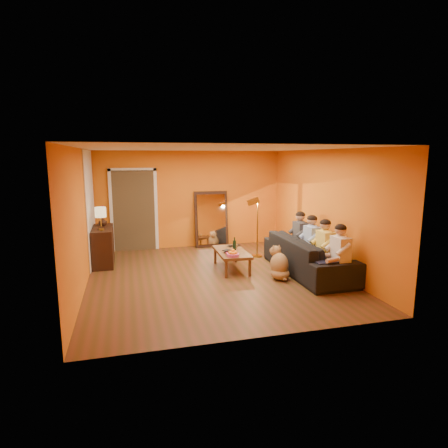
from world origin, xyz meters
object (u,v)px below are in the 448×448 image
object	(u,v)px
person_mid_right	(312,243)
tumbler	(235,247)
sofa	(308,255)
person_mid_left	(325,249)
wine_bottle	(234,244)
person_far_left	(340,256)
coffee_table	(232,260)
dog	(279,262)
person_far_right	(300,238)
laptop	(235,246)
table_lamp	(101,219)
sideboard	(103,246)
mirror_frame	(211,219)
floor_lamp	(257,228)
vase	(103,221)

from	to	relation	value
person_mid_right	tumbler	xyz separation A→B (m)	(-1.52, 0.65, -0.14)
sofa	person_mid_left	world-z (taller)	person_mid_left
person_mid_right	wine_bottle	bearing A→B (deg)	163.22
sofa	person_far_left	xyz separation A→B (m)	(0.13, -1.00, 0.23)
coffee_table	person_mid_left	size ratio (longest dim) A/B	1.00
dog	person_far_left	size ratio (longest dim) A/B	0.56
person_far_right	laptop	size ratio (longest dim) A/B	3.85
table_lamp	wine_bottle	world-z (taller)	table_lamp
person_far_left	sideboard	bearing A→B (deg)	147.35
mirror_frame	person_far_right	world-z (taller)	mirror_frame
mirror_frame	coffee_table	distance (m)	2.32
laptop	mirror_frame	bearing A→B (deg)	83.07
mirror_frame	person_mid_right	xyz separation A→B (m)	(1.58, -2.78, -0.15)
floor_lamp	person_mid_right	distance (m)	1.58
wine_bottle	sofa	bearing A→B (deg)	-21.64
dog	vase	xyz separation A→B (m)	(-3.49, 2.27, 0.61)
laptop	person_far_right	bearing A→B (deg)	-23.22
floor_lamp	vase	size ratio (longest dim) A/B	7.02
sofa	person_mid_left	distance (m)	0.52
dog	wine_bottle	size ratio (longest dim) A/B	2.20
person_mid_right	vase	xyz separation A→B (m)	(-4.37, 1.95, 0.34)
mirror_frame	person_far_right	bearing A→B (deg)	-54.69
person_mid_right	wine_bottle	world-z (taller)	person_mid_right
sofa	person_far_left	world-z (taller)	person_far_left
laptop	floor_lamp	bearing A→B (deg)	25.03
mirror_frame	dog	xyz separation A→B (m)	(0.70, -3.10, -0.42)
mirror_frame	person_mid_right	world-z (taller)	mirror_frame
person_far_left	vase	size ratio (longest dim) A/B	5.94
person_far_right	floor_lamp	bearing A→B (deg)	131.03
tumbler	laptop	distance (m)	0.24
wine_bottle	person_far_left	bearing A→B (deg)	-44.79
person_far_right	person_mid_left	bearing A→B (deg)	-90.00
coffee_table	dog	world-z (taller)	dog
coffee_table	sideboard	bearing A→B (deg)	158.35
sideboard	dog	distance (m)	4.03
person_mid_right	wine_bottle	size ratio (longest dim) A/B	3.94
sofa	dog	size ratio (longest dim) A/B	3.80
dog	laptop	distance (m)	1.33
person_mid_right	vase	size ratio (longest dim) A/B	5.94
coffee_table	person_far_right	world-z (taller)	person_far_right
dog	person_far_left	xyz separation A→B (m)	(0.88, -0.78, 0.27)
dog	wine_bottle	bearing A→B (deg)	114.55
coffee_table	person_mid_right	size ratio (longest dim) A/B	1.00
dog	laptop	size ratio (longest dim) A/B	2.15
person_mid_right	tumbler	world-z (taller)	person_mid_right
wine_bottle	laptop	distance (m)	0.44
dog	vase	distance (m)	4.21
vase	sofa	bearing A→B (deg)	-25.81
floor_lamp	tumbler	world-z (taller)	floor_lamp
person_mid_left	laptop	distance (m)	2.05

